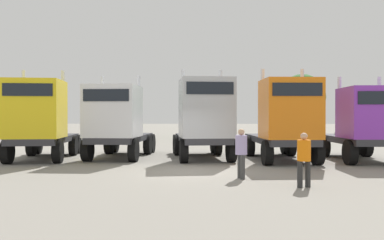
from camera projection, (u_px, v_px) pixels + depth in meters
The scene contains 11 objects.
ground at pixel (194, 172), 15.23m from camera, with size 200.00×200.00×0.00m, color gray.
semi_truck_yellow at pixel (39, 119), 18.93m from camera, with size 3.47×6.34×4.41m.
semi_truck_white at pixel (117, 121), 19.72m from camera, with size 2.62×6.12×4.21m.
semi_truck_silver at pixel (204, 118), 19.25m from camera, with size 3.48×6.24×4.50m.
semi_truck_orange at pixel (285, 121), 18.38m from camera, with size 3.12×6.63×4.38m.
semi_truck_purple at pixel (365, 123), 18.44m from camera, with size 2.75×6.10×4.03m.
visitor_in_hivis at pixel (304, 156), 11.85m from camera, with size 0.52×0.52×1.64m.
visitor_with_camera at pixel (241, 150), 13.50m from camera, with size 0.50×0.50×1.71m.
oak_far_left at pixel (111, 100), 38.75m from camera, with size 3.11×3.11×5.28m.
oak_far_centre at pixel (210, 98), 39.41m from camera, with size 4.31×4.31×6.08m.
oak_far_right at pixel (302, 97), 33.81m from camera, with size 3.94×3.94×5.74m.
Camera 1 is at (0.79, -15.19, 2.12)m, focal length 37.16 mm.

